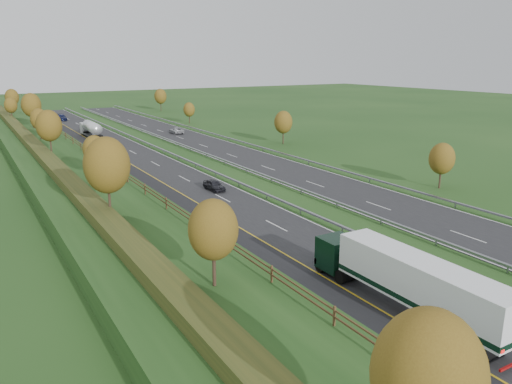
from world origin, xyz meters
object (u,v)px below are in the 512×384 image
Objects in this scene: road_tanker at (91,129)px; box_lorry at (407,280)px; car_dark_near at (214,185)px; car_small_far at (61,117)px; car_oncoming at (176,130)px; car_silver_mid at (115,145)px.

box_lorry is at bearing -90.00° from road_tanker.
car_dark_near is at bearing -86.77° from road_tanker.
box_lorry is 2.88× the size of car_small_far.
box_lorry is 3.30× the size of car_oncoming.
car_small_far reaches higher than car_silver_mid.
car_dark_near is 0.81× the size of car_oncoming.
car_dark_near is (3.05, -54.00, -1.14)m from road_tanker.
car_oncoming is at bearing -63.82° from car_small_far.
road_tanker is 18.39m from car_oncoming.
road_tanker is 2.84× the size of car_silver_mid.
road_tanker is 35.46m from car_small_far.
car_dark_near is at bearing -86.34° from car_small_far.
car_oncoming is (17.93, 85.41, -1.61)m from box_lorry.
car_small_far is (0.03, 35.44, -1.00)m from road_tanker.
road_tanker reaches higher than car_small_far.
car_oncoming is at bearing 78.15° from box_lorry.
box_lorry is 1.45× the size of road_tanker.
box_lorry reaches higher than road_tanker.
car_dark_near is at bearing -89.66° from car_silver_mid.
car_small_far is (-3.01, 89.45, 0.14)m from car_dark_near.
road_tanker is 2.81× the size of car_dark_near.
car_oncoming is (17.89, -39.37, -0.14)m from car_small_far.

